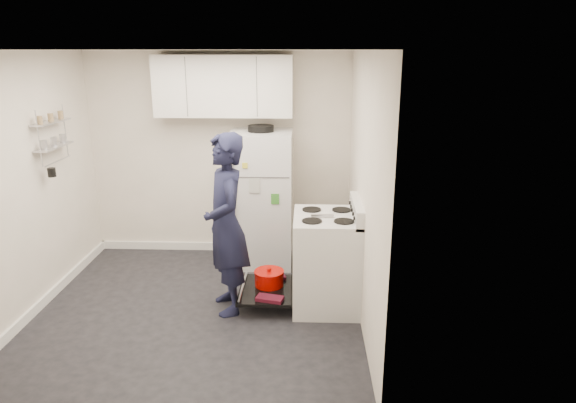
{
  "coord_description": "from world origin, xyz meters",
  "views": [
    {
      "loc": [
        1.07,
        -4.61,
        2.5
      ],
      "look_at": [
        0.89,
        0.29,
        1.05
      ],
      "focal_mm": 32.0,
      "sensor_mm": 36.0,
      "label": 1
    }
  ],
  "objects_px": {
    "open_oven_door": "(268,284)",
    "person": "(226,225)",
    "refrigerator": "(262,198)",
    "electric_range": "(325,262)"
  },
  "relations": [
    {
      "from": "electric_range",
      "to": "refrigerator",
      "type": "relative_size",
      "value": 0.66
    },
    {
      "from": "open_oven_door",
      "to": "person",
      "type": "xyz_separation_m",
      "value": [
        -0.39,
        -0.16,
        0.69
      ]
    },
    {
      "from": "open_oven_door",
      "to": "refrigerator",
      "type": "xyz_separation_m",
      "value": [
        -0.15,
        1.06,
        0.61
      ]
    },
    {
      "from": "electric_range",
      "to": "person",
      "type": "bearing_deg",
      "value": -172.86
    },
    {
      "from": "open_oven_door",
      "to": "person",
      "type": "relative_size",
      "value": 0.39
    },
    {
      "from": "electric_range",
      "to": "person",
      "type": "height_order",
      "value": "person"
    },
    {
      "from": "refrigerator",
      "to": "person",
      "type": "xyz_separation_m",
      "value": [
        -0.24,
        -1.22,
        0.08
      ]
    },
    {
      "from": "electric_range",
      "to": "refrigerator",
      "type": "bearing_deg",
      "value": 123.36
    },
    {
      "from": "refrigerator",
      "to": "person",
      "type": "height_order",
      "value": "person"
    },
    {
      "from": "open_oven_door",
      "to": "person",
      "type": "distance_m",
      "value": 0.81
    }
  ]
}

